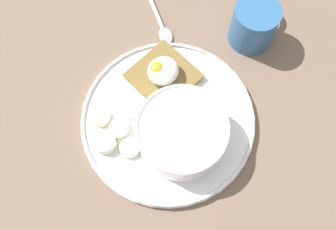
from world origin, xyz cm
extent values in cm
cube|color=brown|center=(0.00, 0.00, 1.00)|extent=(120.00, 120.00, 2.00)
cylinder|color=white|center=(0.00, 0.00, 2.50)|extent=(29.45, 29.45, 1.00)
torus|color=white|center=(0.00, 0.00, 3.30)|extent=(29.25, 29.25, 0.60)
cylinder|color=white|center=(-0.98, -3.99, 5.93)|extent=(14.35, 14.35, 5.86)
torus|color=white|center=(-0.98, -3.99, 8.86)|extent=(14.55, 14.55, 0.60)
cylinder|color=white|center=(-0.98, -3.99, 5.51)|extent=(12.95, 12.95, 4.62)
ellipsoid|color=white|center=(-0.98, -3.99, 7.62)|extent=(12.30, 12.30, 1.20)
ellipsoid|color=#996E44|center=(-2.73, -7.45, 8.03)|extent=(2.13, 1.61, 0.82)
ellipsoid|color=beige|center=(1.38, -6.11, 7.97)|extent=(1.92, 1.87, 0.70)
ellipsoid|color=beige|center=(-1.31, -2.86, 7.95)|extent=(1.26, 1.69, 0.66)
ellipsoid|color=tan|center=(2.47, -5.64, 8.02)|extent=(1.89, 2.17, 0.79)
ellipsoid|color=tan|center=(-2.53, -1.72, 7.87)|extent=(1.36, 1.32, 0.49)
ellipsoid|color=tan|center=(-1.05, -3.93, 8.01)|extent=(2.15, 1.86, 0.78)
ellipsoid|color=#C4B08D|center=(0.58, -0.58, 7.91)|extent=(1.48, 1.08, 0.58)
cube|color=brown|center=(4.95, 5.95, 4.07)|extent=(10.33, 10.33, 0.30)
cube|color=olive|center=(4.95, 5.95, 3.59)|extent=(10.13, 10.13, 1.17)
ellipsoid|color=white|center=(4.95, 5.95, 5.74)|extent=(5.51, 5.21, 3.12)
sphere|color=gold|center=(4.33, 6.68, 6.52)|extent=(2.34, 2.34, 2.34)
cylinder|color=beige|center=(-7.06, 4.44, 3.75)|extent=(3.80, 3.65, 1.82)
cylinder|color=#BFAF8F|center=(-7.06, 4.44, 4.32)|extent=(0.67, 0.66, 0.24)
cylinder|color=beige|center=(-2.93, 5.10, 3.55)|extent=(4.20, 4.23, 1.18)
cylinder|color=#B6AD8B|center=(-2.93, 5.10, 4.07)|extent=(0.75, 0.76, 0.15)
cylinder|color=#F1EBC1|center=(-10.30, 4.22, 3.81)|extent=(4.32, 4.45, 1.92)
cylinder|color=#BCB796|center=(-10.30, 4.22, 4.47)|extent=(0.77, 0.78, 0.23)
cylinder|color=beige|center=(-7.83, 8.04, 3.78)|extent=(4.11, 4.20, 1.85)
cylinder|color=tan|center=(-7.83, 8.04, 4.39)|extent=(0.73, 0.74, 0.23)
cylinder|color=beige|center=(-8.10, 0.81, 3.50)|extent=(4.46, 4.46, 1.02)
cylinder|color=tan|center=(-8.10, 0.81, 3.99)|extent=(0.80, 0.80, 0.13)
cylinder|color=#2F6095|center=(22.40, 0.70, 6.10)|extent=(7.98, 7.98, 8.20)
cylinder|color=#361B17|center=(22.40, 0.70, 9.22)|extent=(6.79, 6.79, 0.40)
torus|color=#2F6095|center=(27.06, 2.50, 6.51)|extent=(4.66, 2.59, 4.61)
cylinder|color=silver|center=(13.78, 16.23, 2.40)|extent=(4.87, 8.93, 0.80)
ellipsoid|color=silver|center=(11.71, 11.93, 2.40)|extent=(3.73, 4.29, 0.70)
camera|label=1|loc=(-15.21, -14.75, 62.39)|focal=40.00mm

